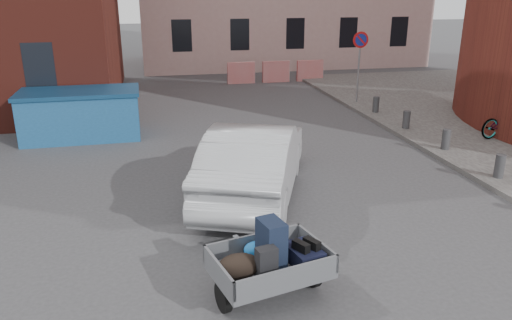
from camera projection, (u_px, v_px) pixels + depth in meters
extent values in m
plane|color=#38383A|center=(257.00, 230.00, 9.32)|extent=(120.00, 120.00, 0.00)
cylinder|color=gray|center=(359.00, 68.00, 18.83)|extent=(0.07, 0.07, 2.60)
cylinder|color=red|center=(361.00, 40.00, 18.47)|extent=(0.60, 0.03, 0.60)
cylinder|color=navy|center=(361.00, 40.00, 18.45)|extent=(0.44, 0.03, 0.44)
cylinder|color=#3A3A3D|center=(500.00, 166.00, 11.49)|extent=(0.22, 0.22, 0.55)
cylinder|color=#3A3A3D|center=(446.00, 139.00, 13.52)|extent=(0.22, 0.22, 0.55)
cylinder|color=#3A3A3D|center=(406.00, 120.00, 15.56)|extent=(0.22, 0.22, 0.55)
cylinder|color=#3A3A3D|center=(376.00, 104.00, 17.59)|extent=(0.22, 0.22, 0.55)
cube|color=red|center=(241.00, 73.00, 23.52)|extent=(1.30, 0.18, 1.00)
cube|color=red|center=(276.00, 72.00, 23.86)|extent=(1.30, 0.18, 1.00)
cube|color=red|center=(310.00, 71.00, 24.19)|extent=(1.30, 0.18, 1.00)
cylinder|color=black|center=(223.00, 297.00, 6.91)|extent=(0.20, 0.45, 0.44)
cylinder|color=black|center=(312.00, 273.00, 7.50)|extent=(0.20, 0.45, 0.44)
cube|color=slate|center=(270.00, 270.00, 7.13)|extent=(1.81, 1.45, 0.08)
cube|color=slate|center=(219.00, 272.00, 6.75)|extent=(0.30, 1.08, 0.28)
cube|color=slate|center=(316.00, 247.00, 7.39)|extent=(0.30, 1.08, 0.28)
cube|color=slate|center=(254.00, 243.00, 7.52)|extent=(1.56, 0.42, 0.28)
cube|color=slate|center=(288.00, 277.00, 6.62)|extent=(1.56, 0.42, 0.28)
cube|color=slate|center=(244.00, 246.00, 7.91)|extent=(0.24, 0.70, 0.06)
cube|color=#172138|center=(271.00, 243.00, 7.07)|extent=(0.40, 0.51, 0.70)
cube|color=black|center=(304.00, 255.00, 7.20)|extent=(0.53, 0.68, 0.25)
ellipsoid|color=black|center=(239.00, 266.00, 6.81)|extent=(0.67, 0.49, 0.36)
cube|color=black|center=(266.00, 264.00, 6.75)|extent=(0.31, 0.24, 0.48)
ellipsoid|color=blue|center=(256.00, 250.00, 7.35)|extent=(0.42, 0.38, 0.24)
cube|color=black|center=(301.00, 246.00, 7.06)|extent=(0.23, 0.29, 0.13)
cube|color=black|center=(312.00, 244.00, 7.13)|extent=(0.23, 0.29, 0.13)
cube|color=#1D558C|center=(81.00, 116.00, 14.86)|extent=(3.36, 1.73, 1.33)
cube|color=navy|center=(79.00, 92.00, 14.63)|extent=(3.48, 1.84, 0.11)
imported|color=#A8ABAF|center=(254.00, 160.00, 10.65)|extent=(3.35, 5.17, 1.61)
imported|color=black|center=(506.00, 121.00, 14.59)|extent=(1.89, 0.91, 0.95)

